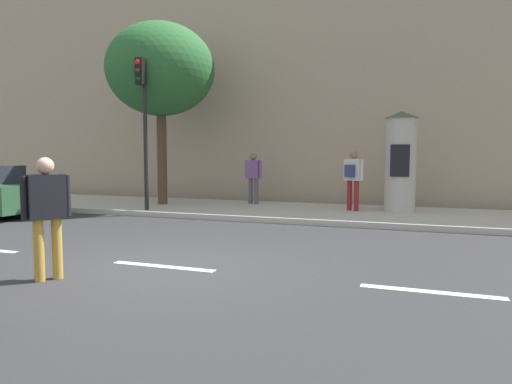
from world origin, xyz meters
The scene contains 10 objects.
ground_plane centered at (0.00, 0.00, 0.00)m, with size 80.00×80.00×0.00m, color #2B2B2D.
sidewalk_curb centered at (0.00, 7.00, 0.07)m, with size 36.00×4.00×0.15m, color #B2ADA3.
lane_markings centered at (0.00, 0.00, 0.00)m, with size 25.80×0.16×0.01m.
building_backdrop centered at (0.00, 12.00, 4.72)m, with size 36.00×5.00×9.43m, color tan.
traffic_light centered at (-3.81, 5.24, 3.10)m, with size 0.24×0.45×4.40m.
poster_column centered at (3.28, 7.54, 1.61)m, with size 0.95×0.95×2.88m.
street_tree centered at (-4.26, 6.97, 4.54)m, with size 3.53×3.53×5.92m.
pedestrian_in_dark_shirt centered at (-1.12, -1.23, 1.04)m, with size 0.46×0.59×1.75m.
pedestrian_with_bag centered at (1.97, 7.24, 1.21)m, with size 0.60×0.50×1.76m.
pedestrian_in_light_jacket centered at (-1.42, 8.03, 1.15)m, with size 0.61×0.30×1.70m.
Camera 1 is at (3.83, -6.24, 1.78)m, focal length 32.05 mm.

